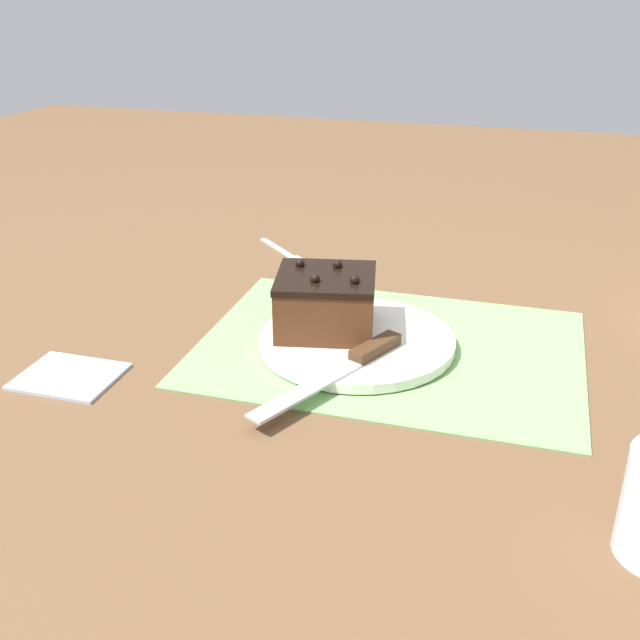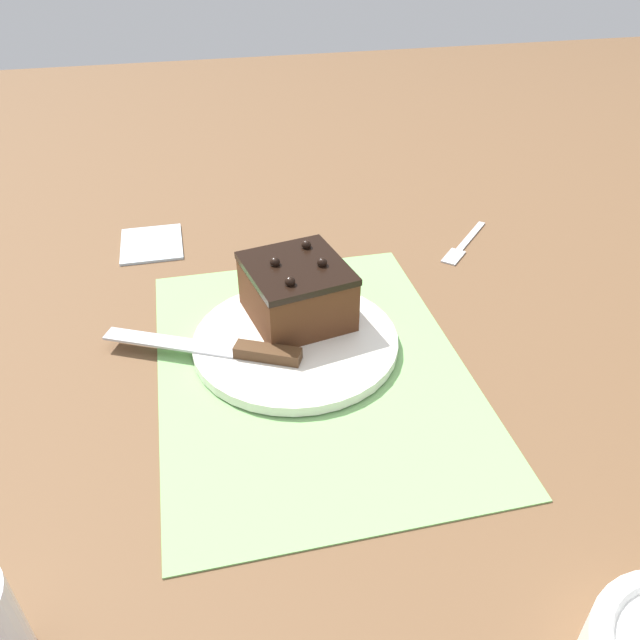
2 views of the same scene
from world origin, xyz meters
name	(u,v)px [view 1 (image 1 of 2)]	position (x,y,z in m)	size (l,w,h in m)	color
ground_plane	(389,348)	(0.00, 0.00, 0.00)	(3.00, 3.00, 0.00)	brown
placemat_woven	(389,347)	(0.00, 0.00, 0.00)	(0.46, 0.34, 0.00)	#7AB266
cake_plate	(357,341)	(0.04, 0.01, 0.01)	(0.24, 0.24, 0.01)	white
chocolate_cake	(326,301)	(0.08, 0.00, 0.05)	(0.14, 0.13, 0.08)	#512D19
serving_knife	(354,361)	(0.03, 0.08, 0.02)	(0.12, 0.22, 0.01)	#472D19
folded_napkin	(69,375)	(0.33, 0.17, 0.00)	(0.11, 0.09, 0.01)	silver
dessert_fork	(287,253)	(0.23, -0.28, 0.00)	(0.12, 0.11, 0.01)	#B7BABF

